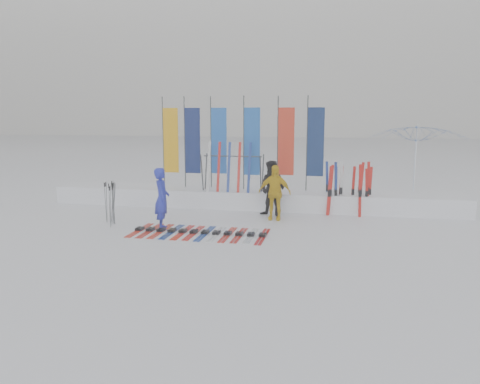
% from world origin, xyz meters
% --- Properties ---
extents(ground, '(120.00, 120.00, 0.00)m').
position_xyz_m(ground, '(0.00, 0.00, 0.00)').
color(ground, white).
rests_on(ground, ground).
extents(snow_bank, '(14.00, 1.60, 0.60)m').
position_xyz_m(snow_bank, '(0.00, 4.60, 0.30)').
color(snow_bank, white).
rests_on(snow_bank, ground).
extents(person_blue, '(0.61, 0.73, 1.72)m').
position_xyz_m(person_blue, '(-1.86, 0.89, 0.86)').
color(person_blue, '#1F29B5').
rests_on(person_blue, ground).
extents(person_black, '(1.02, 0.90, 1.75)m').
position_xyz_m(person_black, '(0.90, 3.20, 0.87)').
color(person_black, black).
rests_on(person_black, ground).
extents(person_yellow, '(0.99, 0.42, 1.67)m').
position_xyz_m(person_yellow, '(1.03, 2.73, 0.84)').
color(person_yellow, yellow).
rests_on(person_yellow, ground).
extents(tent_canopy, '(4.22, 4.26, 2.92)m').
position_xyz_m(tent_canopy, '(5.55, 5.86, 1.46)').
color(tent_canopy, white).
rests_on(tent_canopy, ground).
extents(ski_row, '(3.60, 1.69, 0.07)m').
position_xyz_m(ski_row, '(-0.71, 0.61, 0.03)').
color(ski_row, red).
rests_on(ski_row, ground).
extents(pole_cluster, '(0.50, 0.69, 1.25)m').
position_xyz_m(pole_cluster, '(-3.56, 1.23, 0.60)').
color(pole_cluster, '#595B60').
rests_on(pole_cluster, ground).
extents(feather_flags, '(5.72, 0.23, 3.20)m').
position_xyz_m(feather_flags, '(-0.57, 4.84, 2.24)').
color(feather_flags, '#383A3F').
rests_on(feather_flags, ground).
extents(ski_rack, '(2.04, 0.80, 1.23)m').
position_xyz_m(ski_rack, '(-0.60, 4.20, 1.38)').
color(ski_rack, '#383A3F').
rests_on(ski_rack, ground).
extents(upright_skis, '(1.45, 1.16, 1.70)m').
position_xyz_m(upright_skis, '(3.23, 4.08, 0.80)').
color(upright_skis, navy).
rests_on(upright_skis, ground).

